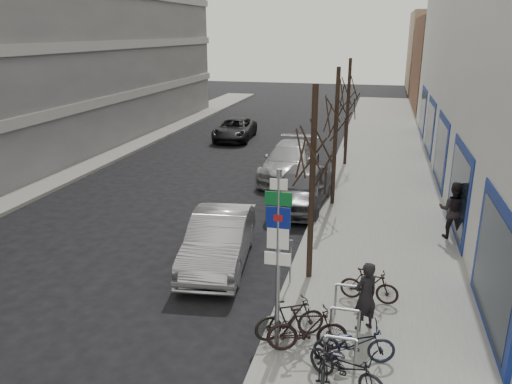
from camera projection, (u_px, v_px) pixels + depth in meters
The scene contains 25 objects.
ground at pixel (175, 338), 11.51m from camera, with size 120.00×120.00×0.00m, color black.
sidewalk_east at pixel (380, 209), 19.68m from camera, with size 5.00×70.00×0.15m, color slate.
sidewalk_west at pixel (39, 181), 23.26m from camera, with size 3.00×70.00×0.15m, color slate.
brick_building_far at pixel (486, 64), 44.21m from camera, with size 12.00×14.00×8.00m, color brown.
tan_building_far at pixel (468, 52), 57.79m from camera, with size 13.00×12.00×9.00m, color #937A5B.
highway_sign_pole at pixel (278, 251), 10.19m from camera, with size 0.55×0.10×4.20m.
bike_rack at pixel (345, 321), 10.98m from camera, with size 0.66×2.26×0.83m.
tree_near at pixel (314, 139), 12.88m from camera, with size 1.80×1.80×5.50m.
tree_mid at pixel (337, 105), 18.88m from camera, with size 1.80×1.80×5.50m.
tree_far at pixel (349, 87), 24.88m from camera, with size 1.80×1.80×5.50m.
meter_front at pixel (291, 257), 13.50m from camera, with size 0.10×0.08×1.27m.
meter_mid at pixel (317, 195), 18.58m from camera, with size 0.10×0.08×1.27m.
meter_back at pixel (332, 160), 23.66m from camera, with size 0.10×0.08×1.27m.
bike_near_left at pixel (326, 352), 9.87m from camera, with size 0.53×1.77×1.08m, color black.
bike_near_right at pixel (307, 329), 10.65m from camera, with size 0.52×1.76×1.07m, color black.
bike_mid_curb at pixel (354, 340), 10.29m from camera, with size 0.52×1.70×1.04m, color black.
bike_mid_inner at pixel (290, 318), 11.11m from camera, with size 0.49×1.65×1.00m, color black.
bike_far_curb at pixel (347, 364), 9.55m from camera, with size 0.52×1.73×1.05m, color black.
bike_far_inner at pixel (369, 285), 12.65m from camera, with size 0.45×1.50×0.91m, color black.
parked_car_front at pixel (219, 239), 14.97m from camera, with size 1.67×4.78×1.58m, color #ADADB2.
parked_car_mid at pixel (302, 187), 19.88m from camera, with size 1.94×4.82×1.64m, color #4F4F54.
parked_car_back at pixel (290, 161), 23.90m from camera, with size 2.31×5.69×1.65m, color #9D9EA2.
lane_car at pixel (235, 129), 32.45m from camera, with size 2.24×4.86×1.35m, color black.
pedestrian_near at pixel (365, 296), 11.36m from camera, with size 0.61×0.40×1.68m, color black.
pedestrian_far at pixel (453, 210), 16.46m from camera, with size 0.72×0.49×1.97m, color black.
Camera 1 is at (4.23, -9.17, 6.74)m, focal length 35.00 mm.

